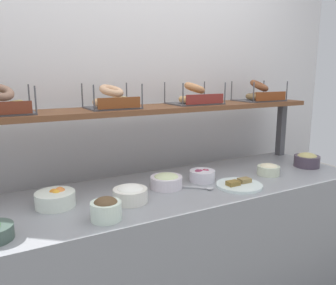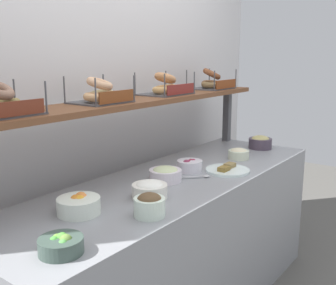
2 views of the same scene
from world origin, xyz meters
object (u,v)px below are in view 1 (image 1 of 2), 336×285
Objects in this scene: bagel_basket_sesame at (194,97)px; bowl_fruit_salad at (55,199)px; bagel_basket_everything at (0,104)px; serving_plate_white at (239,185)px; bowl_hummus at (307,160)px; bowl_cream_cheese at (130,194)px; bowl_chocolate_spread at (106,209)px; bowl_scallion_spread at (166,181)px; bagel_basket_plain at (112,100)px; bowl_beet_salad at (202,175)px; bagel_basket_cinnamon_raisin at (259,94)px; serving_spoon_near_plate at (203,188)px; bowl_potato_salad at (268,169)px.

bowl_fruit_salad is at bearing -165.43° from bagel_basket_sesame.
serving_plate_white is at bearing -21.03° from bagel_basket_everything.
bowl_hummus is 1.31m from bowl_cream_cheese.
bowl_chocolate_spread is 0.44× the size of bagel_basket_everything.
bowl_fruit_salad is 1.07m from bagel_basket_sesame.
bowl_hummus is 0.89× the size of bowl_fruit_salad.
bowl_scallion_spread reaches higher than serving_plate_white.
bagel_basket_plain is at bearing 66.36° from bowl_chocolate_spread.
bowl_chocolate_spread is 0.52× the size of serving_plate_white.
bagel_basket_cinnamon_raisin is at bearing 20.88° from bowl_beet_salad.
bagel_basket_cinnamon_raisin reaches higher than bowl_hummus.
bowl_chocolate_spread is at bearing -159.79° from bowl_beet_salad.
bowl_chocolate_spread reaches higher than serving_spoon_near_plate.
bowl_fruit_salad is at bearing -147.34° from bagel_basket_plain.
bowl_fruit_salad is (-1.28, 0.11, 0.00)m from bowl_potato_salad.
bagel_basket_plain is at bearing 157.86° from bowl_potato_salad.
serving_plate_white is 0.80× the size of bagel_basket_cinnamon_raisin.
serving_plate_white is at bearing -87.90° from bagel_basket_sesame.
bowl_fruit_salad reaches higher than bowl_cream_cheese.
bowl_cream_cheese reaches higher than bowl_scallion_spread.
bowl_fruit_salad is 0.73× the size of serving_plate_white.
bowl_beet_salad is 0.52× the size of bagel_basket_plain.
bowl_hummus is at bearing 6.36° from bowl_chocolate_spread.
bowl_hummus is 0.58× the size of bagel_basket_plain.
serving_plate_white is at bearing 4.48° from bowl_chocolate_spread.
bowl_hummus is 0.65× the size of serving_plate_white.
bowl_fruit_salad reaches higher than bowl_beet_salad.
bowl_potato_salad is at bearing 7.71° from bowl_chocolate_spread.
bagel_basket_cinnamon_raisin is (1.11, -0.01, -0.00)m from bagel_basket_plain.
bowl_cream_cheese is at bearing -178.97° from bowl_hummus.
bowl_scallion_spread is 0.24m from bowl_beet_salad.
bowl_potato_salad reaches higher than serving_spoon_near_plate.
bowl_potato_salad is 0.80× the size of bowl_cream_cheese.
bagel_basket_everything reaches higher than bowl_beet_salad.
bagel_basket_cinnamon_raisin is (0.65, 0.25, 0.44)m from bowl_beet_salad.
bowl_hummus is 0.52× the size of bagel_basket_sesame.
bagel_basket_plain is 1.11m from bagel_basket_cinnamon_raisin.
bowl_chocolate_spread is 0.72× the size of bowl_fruit_salad.
bowl_hummus is (0.81, -0.08, 0.01)m from bowl_beet_salad.
bowl_chocolate_spread is 0.70m from bagel_basket_plain.
bagel_basket_plain reaches higher than bowl_potato_salad.
serving_plate_white is 0.80× the size of bagel_basket_sesame.
bagel_basket_cinnamon_raisin is at bearing -0.71° from bagel_basket_plain.
bowl_scallion_spread is at bearing 21.53° from bowl_cream_cheese.
bowl_potato_salad is 0.95× the size of serving_spoon_near_plate.
bowl_scallion_spread reaches higher than bowl_potato_salad.
bowl_fruit_salad is at bearing -51.99° from bagel_basket_everything.
bowl_chocolate_spread is (-0.43, -0.24, 0.01)m from bowl_scallion_spread.
bowl_potato_salad is 0.73× the size of bowl_fruit_salad.
bagel_basket_everything is (-0.53, 0.37, 0.44)m from bowl_cream_cheese.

